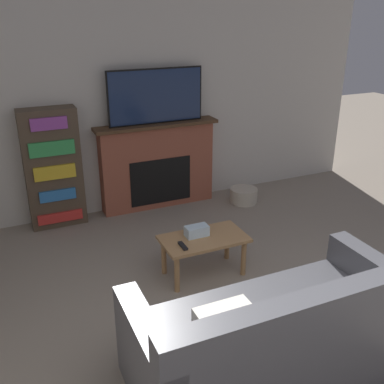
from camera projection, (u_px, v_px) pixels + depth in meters
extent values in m
cube|color=beige|center=(139.00, 101.00, 5.46)|extent=(6.28, 0.06, 2.70)
cube|color=brown|center=(157.00, 167.00, 5.72)|extent=(1.45, 0.22, 1.06)
cube|color=black|center=(161.00, 181.00, 5.69)|extent=(0.80, 0.01, 0.58)
cube|color=#4C331E|center=(157.00, 125.00, 5.50)|extent=(1.55, 0.28, 0.04)
cube|color=black|center=(156.00, 96.00, 5.36)|extent=(1.19, 0.03, 0.66)
cube|color=#19284C|center=(156.00, 96.00, 5.35)|extent=(1.15, 0.01, 0.62)
cube|color=#4C4C51|center=(271.00, 343.00, 3.16)|extent=(1.98, 0.92, 0.46)
cube|color=#4C4C51|center=(312.00, 325.00, 2.67)|extent=(1.98, 0.16, 0.43)
cube|color=#4C4C51|center=(148.00, 370.00, 2.77)|extent=(0.16, 0.92, 0.69)
cube|color=#4C4C51|center=(372.00, 298.00, 3.46)|extent=(0.16, 0.92, 0.69)
cube|color=silver|center=(223.00, 326.00, 2.77)|extent=(0.36, 0.14, 0.28)
cube|color=#A87A4C|center=(204.00, 239.00, 4.25)|extent=(0.81, 0.45, 0.03)
cylinder|color=#A87A4C|center=(177.00, 274.00, 4.06)|extent=(0.05, 0.05, 0.37)
cylinder|color=#A87A4C|center=(244.00, 258.00, 4.32)|extent=(0.05, 0.05, 0.37)
cylinder|color=#A87A4C|center=(164.00, 256.00, 4.34)|extent=(0.05, 0.05, 0.37)
cylinder|color=#A87A4C|center=(227.00, 242.00, 4.60)|extent=(0.05, 0.05, 0.37)
cube|color=silver|center=(197.00, 231.00, 4.26)|extent=(0.22, 0.12, 0.10)
cube|color=black|center=(183.00, 246.00, 4.07)|extent=(0.04, 0.15, 0.02)
cube|color=#4C3D2D|center=(53.00, 168.00, 5.16)|extent=(0.63, 0.26, 1.39)
cube|color=red|center=(61.00, 217.00, 5.25)|extent=(0.51, 0.03, 0.12)
cube|color=#2D70B7|center=(58.00, 195.00, 5.15)|extent=(0.41, 0.03, 0.13)
cube|color=gold|center=(55.00, 172.00, 5.04)|extent=(0.46, 0.03, 0.16)
cube|color=green|center=(52.00, 149.00, 4.93)|extent=(0.49, 0.03, 0.16)
cube|color=purple|center=(49.00, 124.00, 4.82)|extent=(0.39, 0.03, 0.14)
cylinder|color=#BCB29E|center=(244.00, 195.00, 5.97)|extent=(0.36, 0.36, 0.19)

